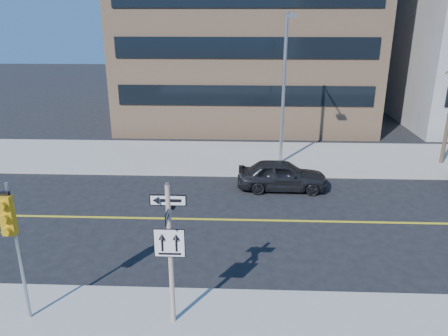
{
  "coord_description": "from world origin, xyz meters",
  "views": [
    {
      "loc": [
        1.78,
        -12.27,
        8.13
      ],
      "look_at": [
        1.12,
        4.0,
        2.28
      ],
      "focal_mm": 35.0,
      "sensor_mm": 36.0,
      "label": 1
    }
  ],
  "objects_px": {
    "parked_car_a": "(282,175)",
    "sign_pole": "(170,247)",
    "traffic_signal": "(10,226)",
    "streetlight_a": "(285,80)"
  },
  "relations": [
    {
      "from": "sign_pole",
      "to": "parked_car_a",
      "type": "relative_size",
      "value": 0.95
    },
    {
      "from": "sign_pole",
      "to": "traffic_signal",
      "type": "bearing_deg",
      "value": -177.89
    },
    {
      "from": "sign_pole",
      "to": "streetlight_a",
      "type": "relative_size",
      "value": 0.51
    },
    {
      "from": "traffic_signal",
      "to": "parked_car_a",
      "type": "xyz_separation_m",
      "value": [
        7.77,
        10.08,
        -2.3
      ]
    },
    {
      "from": "traffic_signal",
      "to": "streetlight_a",
      "type": "xyz_separation_m",
      "value": [
        8.0,
        13.42,
        1.73
      ]
    },
    {
      "from": "parked_car_a",
      "to": "streetlight_a",
      "type": "distance_m",
      "value": 5.24
    },
    {
      "from": "traffic_signal",
      "to": "parked_car_a",
      "type": "bearing_deg",
      "value": 52.38
    },
    {
      "from": "streetlight_a",
      "to": "traffic_signal",
      "type": "bearing_deg",
      "value": -120.8
    },
    {
      "from": "parked_car_a",
      "to": "sign_pole",
      "type": "bearing_deg",
      "value": 159.9
    },
    {
      "from": "sign_pole",
      "to": "traffic_signal",
      "type": "distance_m",
      "value": 4.05
    }
  ]
}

